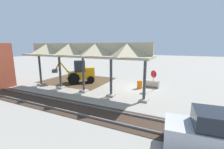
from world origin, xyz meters
TOP-DOWN VIEW (x-y plane):
  - ground_plane at (0.00, 0.00)m, footprint 120.00×120.00m
  - dirt_work_zone at (8.33, -0.31)m, footprint 8.56×7.00m
  - platform_canopy at (4.49, 3.71)m, footprint 13.49×3.20m
  - rail_tracks at (0.00, 7.44)m, footprint 60.00×2.58m
  - stop_sign at (-1.82, 0.42)m, footprint 0.64×0.46m
  - backhoe at (7.16, 0.69)m, footprint 4.68×3.99m
  - dirt_mound at (9.61, -1.22)m, footprint 5.19×5.19m
  - concrete_pipe at (-1.49, -0.99)m, footprint 1.53×0.93m
  - distant_parked_car at (-6.00, 8.69)m, footprint 4.33×2.10m
  - traffic_barrel at (-0.32, 0.08)m, footprint 0.56×0.56m

SIDE VIEW (x-z plane):
  - ground_plane at x=0.00m, z-range 0.00..0.00m
  - dirt_mound at x=9.61m, z-range -0.91..0.91m
  - dirt_work_zone at x=8.33m, z-range 0.00..0.01m
  - rail_tracks at x=0.00m, z-range -0.05..0.10m
  - concrete_pipe at x=-1.49m, z-range 0.00..0.84m
  - traffic_barrel at x=-0.32m, z-range 0.00..0.90m
  - distant_parked_car at x=-6.00m, z-range -0.01..1.97m
  - backhoe at x=7.16m, z-range -0.14..2.68m
  - stop_sign at x=-1.82m, z-range 0.47..2.66m
  - platform_canopy at x=4.49m, z-range 1.70..6.60m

